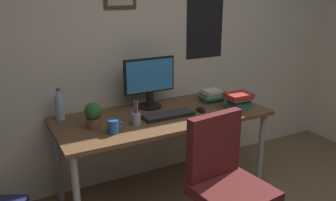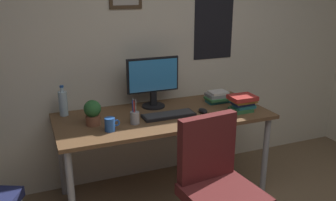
# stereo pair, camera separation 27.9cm
# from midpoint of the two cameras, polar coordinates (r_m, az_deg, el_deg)

# --- Properties ---
(wall_back) EXTENTS (4.40, 0.10, 2.60)m
(wall_back) POSITION_cam_midpoint_polar(r_m,az_deg,el_deg) (3.27, 1.62, 10.00)
(wall_back) COLOR beige
(wall_back) RESTS_ON ground_plane
(desk) EXTENTS (1.75, 0.75, 0.74)m
(desk) POSITION_cam_midpoint_polar(r_m,az_deg,el_deg) (2.95, 1.98, -3.58)
(desk) COLOR brown
(desk) RESTS_ON ground_plane
(office_chair) EXTENTS (0.57, 0.57, 0.95)m
(office_chair) POSITION_cam_midpoint_polar(r_m,az_deg,el_deg) (2.42, 11.16, -12.74)
(office_chair) COLOR #591E1E
(office_chair) RESTS_ON ground_plane
(monitor) EXTENTS (0.46, 0.20, 0.43)m
(monitor) POSITION_cam_midpoint_polar(r_m,az_deg,el_deg) (3.04, 0.21, 3.25)
(monitor) COLOR black
(monitor) RESTS_ON desk
(keyboard) EXTENTS (0.43, 0.15, 0.03)m
(keyboard) POSITION_cam_midpoint_polar(r_m,az_deg,el_deg) (2.88, 2.89, -2.39)
(keyboard) COLOR black
(keyboard) RESTS_ON desk
(computer_mouse) EXTENTS (0.06, 0.11, 0.04)m
(computer_mouse) POSITION_cam_midpoint_polar(r_m,az_deg,el_deg) (2.99, 8.31, -1.67)
(computer_mouse) COLOR black
(computer_mouse) RESTS_ON desk
(water_bottle) EXTENTS (0.07, 0.07, 0.25)m
(water_bottle) POSITION_cam_midpoint_polar(r_m,az_deg,el_deg) (2.96, -13.91, -0.43)
(water_bottle) COLOR silver
(water_bottle) RESTS_ON desk
(coffee_mug_near) EXTENTS (0.11, 0.08, 0.10)m
(coffee_mug_near) POSITION_cam_midpoint_polar(r_m,az_deg,el_deg) (2.60, -6.24, -3.88)
(coffee_mug_near) COLOR #2659B2
(coffee_mug_near) RESTS_ON desk
(potted_plant) EXTENTS (0.13, 0.13, 0.20)m
(potted_plant) POSITION_cam_midpoint_polar(r_m,az_deg,el_deg) (2.71, -9.15, -1.85)
(potted_plant) COLOR brown
(potted_plant) RESTS_ON desk
(pen_cup) EXTENTS (0.07, 0.07, 0.20)m
(pen_cup) POSITION_cam_midpoint_polar(r_m,az_deg,el_deg) (2.71, -2.44, -2.71)
(pen_cup) COLOR #9EA0A5
(pen_cup) RESTS_ON desk
(book_stack_left) EXTENTS (0.22, 0.17, 0.10)m
(book_stack_left) POSITION_cam_midpoint_polar(r_m,az_deg,el_deg) (3.26, 10.31, 0.51)
(book_stack_left) COLOR #26727A
(book_stack_left) RESTS_ON desk
(book_stack_right) EXTENTS (0.22, 0.18, 0.14)m
(book_stack_right) POSITION_cam_midpoint_polar(r_m,az_deg,el_deg) (3.07, 14.43, -0.33)
(book_stack_right) COLOR #33723F
(book_stack_right) RESTS_ON desk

